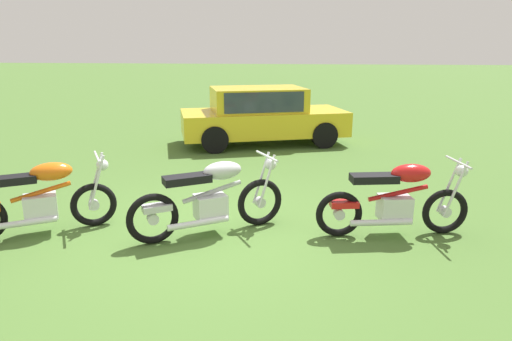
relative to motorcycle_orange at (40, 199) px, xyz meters
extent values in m
plane|color=#476B2D|center=(2.22, 0.33, -0.48)|extent=(120.00, 120.00, 0.00)
torus|color=black|center=(0.56, 0.34, -0.18)|extent=(0.57, 0.39, 0.61)
cylinder|color=silver|center=(0.56, 0.34, -0.18)|extent=(0.17, 0.16, 0.14)
cylinder|color=silver|center=(0.56, 0.45, 0.16)|extent=(0.25, 0.17, 0.75)
cylinder|color=silver|center=(0.65, 0.29, 0.16)|extent=(0.25, 0.17, 0.75)
cube|color=silver|center=(-0.01, 0.00, -0.10)|extent=(0.50, 0.46, 0.32)
cylinder|color=orange|center=(0.02, 0.02, 0.10)|extent=(0.67, 0.43, 0.21)
ellipsoid|color=orange|center=(0.15, 0.09, 0.35)|extent=(0.58, 0.49, 0.24)
cube|color=black|center=(-0.26, -0.15, 0.29)|extent=(0.64, 0.51, 0.10)
cylinder|color=silver|center=(0.64, 0.39, 0.50)|extent=(0.36, 0.56, 0.03)
sphere|color=silver|center=(0.69, 0.42, 0.38)|extent=(0.22, 0.22, 0.16)
cylinder|color=silver|center=(-0.11, -0.25, -0.24)|extent=(0.73, 0.48, 0.08)
torus|color=black|center=(2.83, 0.65, -0.15)|extent=(0.61, 0.42, 0.66)
torus|color=black|center=(1.57, -0.12, -0.15)|extent=(0.61, 0.42, 0.66)
cylinder|color=silver|center=(2.83, 0.65, -0.15)|extent=(0.17, 0.16, 0.14)
cylinder|color=silver|center=(1.57, -0.12, -0.15)|extent=(0.17, 0.16, 0.14)
cylinder|color=silver|center=(2.84, 0.76, 0.17)|extent=(0.25, 0.17, 0.72)
cylinder|color=silver|center=(2.93, 0.60, 0.17)|extent=(0.25, 0.17, 0.72)
cube|color=silver|center=(2.22, 0.27, -0.10)|extent=(0.50, 0.46, 0.32)
cylinder|color=#B7BABF|center=(2.24, 0.29, 0.10)|extent=(0.72, 0.47, 0.23)
ellipsoid|color=#B7BABF|center=(2.37, 0.37, 0.37)|extent=(0.58, 0.49, 0.24)
cube|color=black|center=(1.96, 0.12, 0.31)|extent=(0.64, 0.52, 0.10)
cube|color=#B7BABF|center=(1.62, -0.09, -0.01)|extent=(0.40, 0.34, 0.08)
cylinder|color=silver|center=(2.92, 0.70, 0.50)|extent=(0.36, 0.56, 0.03)
sphere|color=silver|center=(2.97, 0.73, 0.38)|extent=(0.22, 0.22, 0.16)
cylinder|color=silver|center=(2.11, 0.02, -0.24)|extent=(0.72, 0.49, 0.08)
torus|color=black|center=(5.30, 0.65, -0.18)|extent=(0.62, 0.20, 0.61)
torus|color=black|center=(3.90, 0.39, -0.18)|extent=(0.62, 0.20, 0.61)
cylinder|color=silver|center=(5.30, 0.65, -0.18)|extent=(0.16, 0.12, 0.14)
cylinder|color=silver|center=(3.90, 0.39, -0.18)|extent=(0.16, 0.12, 0.14)
cylinder|color=silver|center=(5.35, 0.75, 0.16)|extent=(0.27, 0.09, 0.75)
cylinder|color=silver|center=(5.38, 0.57, 0.16)|extent=(0.27, 0.09, 0.75)
cube|color=silver|center=(4.62, 0.52, -0.10)|extent=(0.45, 0.37, 0.32)
cylinder|color=red|center=(4.65, 0.53, 0.10)|extent=(0.78, 0.20, 0.22)
ellipsoid|color=red|center=(4.80, 0.56, 0.36)|extent=(0.56, 0.35, 0.24)
cube|color=black|center=(4.33, 0.47, 0.30)|extent=(0.63, 0.35, 0.10)
cube|color=red|center=(3.96, 0.40, -0.04)|extent=(0.39, 0.24, 0.08)
cylinder|color=silver|center=(5.40, 0.67, 0.50)|extent=(0.15, 0.63, 0.03)
sphere|color=silver|center=(5.46, 0.68, 0.38)|extent=(0.19, 0.19, 0.16)
cylinder|color=silver|center=(4.44, 0.32, -0.24)|extent=(0.80, 0.23, 0.08)
cube|color=gold|center=(2.32, 6.06, 0.07)|extent=(4.43, 2.94, 0.60)
cube|color=gold|center=(2.17, 6.02, 0.65)|extent=(2.63, 2.19, 0.60)
cube|color=#2D3842|center=(2.17, 6.02, 0.67)|extent=(2.32, 2.11, 0.48)
cylinder|color=black|center=(3.34, 7.25, -0.16)|extent=(0.68, 0.41, 0.64)
cylinder|color=black|center=(3.85, 5.73, -0.16)|extent=(0.68, 0.41, 0.64)
cylinder|color=black|center=(0.78, 6.39, -0.16)|extent=(0.68, 0.41, 0.64)
cylinder|color=black|center=(1.29, 4.87, -0.16)|extent=(0.68, 0.41, 0.64)
camera|label=1|loc=(3.48, -5.15, 1.93)|focal=31.28mm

